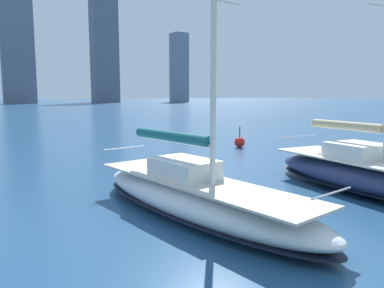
# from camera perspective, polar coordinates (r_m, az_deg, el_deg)

# --- Properties ---
(sailboat_tan) EXTENTS (3.63, 8.61, 9.84)m
(sailboat_tan) POSITION_cam_1_polar(r_m,az_deg,el_deg) (15.19, 25.09, -4.02)
(sailboat_tan) COLOR navy
(sailboat_tan) RESTS_ON ground
(sailboat_teal) EXTENTS (3.57, 9.42, 9.21)m
(sailboat_teal) POSITION_cam_1_polar(r_m,az_deg,el_deg) (10.97, 0.49, -7.75)
(sailboat_teal) COLOR silver
(sailboat_teal) RESTS_ON ground
(channel_buoy) EXTENTS (0.70, 0.70, 1.40)m
(channel_buoy) POSITION_cam_1_polar(r_m,az_deg,el_deg) (25.13, 7.26, 0.28)
(channel_buoy) COLOR red
(channel_buoy) RESTS_ON ground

